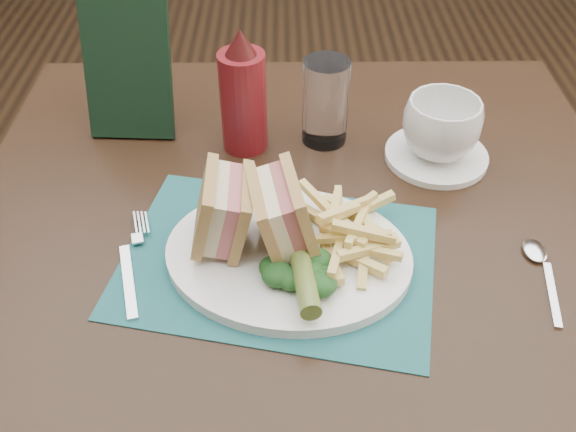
# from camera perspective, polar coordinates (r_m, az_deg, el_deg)

# --- Properties ---
(floor) EXTENTS (7.00, 7.00, 0.00)m
(floor) POSITION_cam_1_polar(r_m,az_deg,el_deg) (1.76, 0.37, -6.44)
(floor) COLOR black
(floor) RESTS_ON ground
(table_main) EXTENTS (0.90, 0.75, 0.75)m
(table_main) POSITION_cam_1_polar(r_m,az_deg,el_deg) (1.16, 0.82, -12.47)
(table_main) COLOR black
(table_main) RESTS_ON ground
(placemat) EXTENTS (0.42, 0.34, 0.00)m
(placemat) POSITION_cam_1_polar(r_m,az_deg,el_deg) (0.79, -0.91, -3.92)
(placemat) COLOR #1B5759
(placemat) RESTS_ON table_main
(plate) EXTENTS (0.34, 0.29, 0.01)m
(plate) POSITION_cam_1_polar(r_m,az_deg,el_deg) (0.78, 0.02, -3.52)
(plate) COLOR white
(plate) RESTS_ON placemat
(sandwich_half_a) EXTENTS (0.08, 0.10, 0.10)m
(sandwich_half_a) POSITION_cam_1_polar(r_m,az_deg,el_deg) (0.76, -7.38, 0.55)
(sandwich_half_a) COLOR tan
(sandwich_half_a) RESTS_ON plate
(sandwich_half_b) EXTENTS (0.09, 0.11, 0.10)m
(sandwich_half_b) POSITION_cam_1_polar(r_m,az_deg,el_deg) (0.75, -2.00, 0.07)
(sandwich_half_b) COLOR tan
(sandwich_half_b) RESTS_ON plate
(kale_garnish) EXTENTS (0.11, 0.08, 0.03)m
(kale_garnish) POSITION_cam_1_polar(r_m,az_deg,el_deg) (0.73, 0.66, -5.01)
(kale_garnish) COLOR #143916
(kale_garnish) RESTS_ON plate
(pickle_spear) EXTENTS (0.04, 0.12, 0.03)m
(pickle_spear) POSITION_cam_1_polar(r_m,az_deg,el_deg) (0.72, 1.36, -5.10)
(pickle_spear) COLOR #546A28
(pickle_spear) RESTS_ON plate
(fries_pile) EXTENTS (0.18, 0.20, 0.05)m
(fries_pile) POSITION_cam_1_polar(r_m,az_deg,el_deg) (0.78, 4.97, -0.66)
(fries_pile) COLOR #E1C970
(fries_pile) RESTS_ON plate
(fork) EXTENTS (0.08, 0.17, 0.01)m
(fork) POSITION_cam_1_polar(r_m,az_deg,el_deg) (0.80, -13.68, -3.83)
(fork) COLOR silver
(fork) RESTS_ON placemat
(spoon) EXTENTS (0.06, 0.15, 0.01)m
(spoon) POSITION_cam_1_polar(r_m,az_deg,el_deg) (0.82, 21.97, -5.01)
(spoon) COLOR silver
(spoon) RESTS_ON table_main
(saucer) EXTENTS (0.18, 0.18, 0.01)m
(saucer) POSITION_cam_1_polar(r_m,az_deg,el_deg) (0.97, 13.02, 5.25)
(saucer) COLOR white
(saucer) RESTS_ON table_main
(coffee_cup) EXTENTS (0.13, 0.13, 0.09)m
(coffee_cup) POSITION_cam_1_polar(r_m,az_deg,el_deg) (0.94, 13.47, 7.63)
(coffee_cup) COLOR white
(coffee_cup) RESTS_ON saucer
(drinking_glass) EXTENTS (0.08, 0.08, 0.13)m
(drinking_glass) POSITION_cam_1_polar(r_m,az_deg,el_deg) (0.95, 3.35, 10.08)
(drinking_glass) COLOR white
(drinking_glass) RESTS_ON table_main
(ketchup_bottle) EXTENTS (0.07, 0.07, 0.19)m
(ketchup_bottle) POSITION_cam_1_polar(r_m,az_deg,el_deg) (0.93, -4.04, 11.01)
(ketchup_bottle) COLOR maroon
(ketchup_bottle) RESTS_ON table_main
(check_presenter) EXTENTS (0.13, 0.08, 0.20)m
(check_presenter) POSITION_cam_1_polar(r_m,az_deg,el_deg) (0.99, -14.05, 12.62)
(check_presenter) COLOR black
(check_presenter) RESTS_ON table_main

